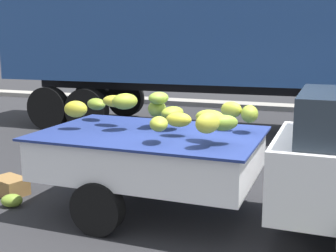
% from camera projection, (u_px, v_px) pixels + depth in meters
% --- Properties ---
extents(ground, '(220.00, 220.00, 0.00)m').
position_uv_depth(ground, '(230.00, 216.00, 5.78)').
color(ground, '#28282B').
extents(curb_strip, '(80.00, 0.80, 0.16)m').
position_uv_depth(curb_strip, '(295.00, 108.00, 14.30)').
color(curb_strip, gray).
rests_on(curb_strip, ground).
extents(pickup_truck, '(4.96, 1.92, 1.70)m').
position_uv_depth(pickup_truck, '(308.00, 161.00, 5.09)').
color(pickup_truck, white).
rests_on(pickup_truck, ground).
extents(semi_trailer, '(12.10, 3.09, 3.95)m').
position_uv_depth(semi_trailer, '(241.00, 27.00, 10.60)').
color(semi_trailer, navy).
rests_on(semi_trailer, ground).
extents(fallen_banana_bunch_near_tailgate, '(0.35, 0.32, 0.18)m').
position_uv_depth(fallen_banana_bunch_near_tailgate, '(12.00, 200.00, 6.10)').
color(fallen_banana_bunch_near_tailgate, olive).
rests_on(fallen_banana_bunch_near_tailgate, ground).
extents(produce_crate, '(0.60, 0.50, 0.25)m').
position_uv_depth(produce_crate, '(10.00, 186.00, 6.59)').
color(produce_crate, olive).
rests_on(produce_crate, ground).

